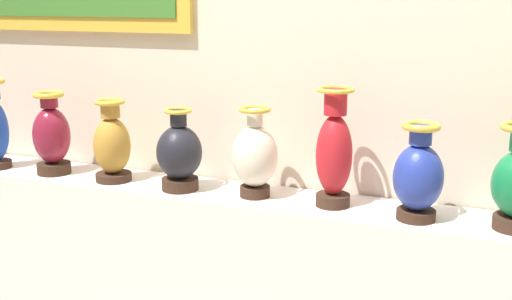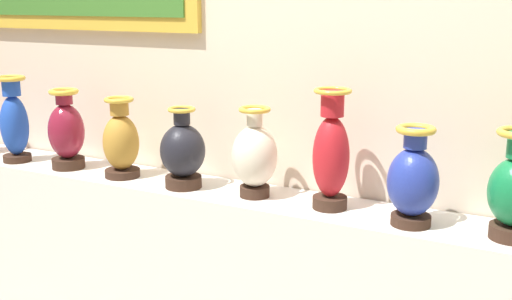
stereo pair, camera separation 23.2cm
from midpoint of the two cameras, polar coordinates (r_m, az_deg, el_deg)
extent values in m
cube|color=beige|center=(2.45, 5.10, 9.71)|extent=(5.40, 0.10, 2.91)
cylinder|color=#382319|center=(3.00, -18.51, -0.70)|extent=(0.12, 0.12, 0.03)
ellipsoid|color=#1E47B2|center=(2.97, -18.72, 2.07)|extent=(0.12, 0.12, 0.27)
cylinder|color=#1E47B2|center=(2.95, -18.97, 5.33)|extent=(0.08, 0.08, 0.08)
torus|color=gold|center=(2.94, -19.02, 6.06)|extent=(0.13, 0.13, 0.02)
cylinder|color=#382319|center=(2.82, -14.18, -1.16)|extent=(0.14, 0.14, 0.04)
ellipsoid|color=maroon|center=(2.79, -14.34, 1.60)|extent=(0.15, 0.15, 0.23)
cylinder|color=maroon|center=(2.76, -14.51, 4.51)|extent=(0.07, 0.07, 0.05)
torus|color=gold|center=(2.76, -14.54, 5.06)|extent=(0.12, 0.12, 0.02)
cylinder|color=#382319|center=(2.64, -9.40, -2.06)|extent=(0.14, 0.14, 0.03)
ellipsoid|color=#B27F2D|center=(2.61, -9.51, 0.65)|extent=(0.15, 0.15, 0.22)
cylinder|color=#B27F2D|center=(2.58, -9.63, 3.75)|extent=(0.07, 0.07, 0.06)
torus|color=gold|center=(2.58, -9.66, 4.44)|extent=(0.12, 0.12, 0.02)
cylinder|color=#382319|center=(2.46, -3.83, -2.87)|extent=(0.14, 0.14, 0.04)
ellipsoid|color=black|center=(2.43, -3.87, -0.07)|extent=(0.17, 0.17, 0.20)
cylinder|color=black|center=(2.40, -3.92, 2.94)|extent=(0.06, 0.06, 0.06)
torus|color=gold|center=(2.40, -3.93, 3.61)|extent=(0.11, 0.11, 0.02)
cylinder|color=#382319|center=(2.35, 2.72, -3.72)|extent=(0.11, 0.11, 0.04)
ellipsoid|color=beige|center=(2.31, 2.76, -0.60)|extent=(0.17, 0.17, 0.22)
cylinder|color=beige|center=(2.28, 2.80, 2.87)|extent=(0.06, 0.06, 0.06)
torus|color=gold|center=(2.28, 2.80, 3.62)|extent=(0.12, 0.12, 0.02)
cylinder|color=#382319|center=(2.25, 9.56, -4.67)|extent=(0.12, 0.12, 0.04)
ellipsoid|color=red|center=(2.20, 9.72, -0.66)|extent=(0.13, 0.13, 0.28)
cylinder|color=red|center=(2.16, 9.92, 4.08)|extent=(0.08, 0.08, 0.09)
torus|color=gold|center=(2.16, 9.96, 5.21)|extent=(0.13, 0.13, 0.02)
cylinder|color=#382319|center=(2.15, 16.70, -6.05)|extent=(0.13, 0.13, 0.03)
ellipsoid|color=#263899|center=(2.11, 16.93, -2.79)|extent=(0.16, 0.16, 0.22)
cylinder|color=#263899|center=(2.07, 17.19, 0.93)|extent=(0.07, 0.07, 0.06)
torus|color=gold|center=(2.07, 17.25, 1.73)|extent=(0.13, 0.13, 0.02)
cylinder|color=#382319|center=(2.13, 24.84, -6.72)|extent=(0.14, 0.14, 0.04)
camera|label=1|loc=(0.12, -87.14, 0.68)|focal=44.78mm
camera|label=2|loc=(0.12, 92.86, -0.68)|focal=44.78mm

